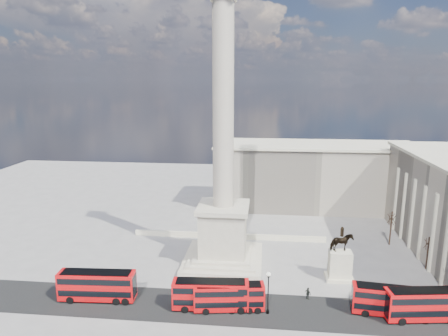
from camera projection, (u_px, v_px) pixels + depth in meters
name	position (u px, v px, depth m)	size (l,w,h in m)	color
ground	(220.00, 275.00, 68.05)	(180.00, 180.00, 0.00)	gray
asphalt_road	(247.00, 309.00, 57.83)	(120.00, 9.00, 0.01)	black
nelsons_column	(223.00, 194.00, 70.11)	(14.00, 14.00, 49.85)	beige
balustrade_wall	(229.00, 236.00, 83.47)	(40.00, 0.60, 1.10)	beige
building_northeast	(314.00, 175.00, 103.10)	(51.00, 17.00, 16.60)	beige
red_bus_a	(211.00, 294.00, 57.36)	(11.06, 3.21, 4.43)	red
red_bus_b	(230.00, 297.00, 57.09)	(10.29, 3.62, 4.08)	red
red_bus_c	(392.00, 301.00, 55.77)	(10.79, 3.55, 4.30)	red
red_bus_d	(426.00, 304.00, 54.73)	(11.37, 3.97, 4.52)	red
red_bus_e	(98.00, 285.00, 59.68)	(11.50, 3.23, 4.61)	red
victorian_lamp	(268.00, 289.00, 55.96)	(0.54, 0.54, 6.35)	black
equestrian_statue	(340.00, 261.00, 65.82)	(4.51, 3.38, 9.25)	beige
bare_tree_mid	(429.00, 243.00, 69.07)	(1.65, 1.65, 6.24)	#332319
bare_tree_far	(392.00, 217.00, 79.17)	(1.79, 1.79, 7.33)	#332319
pedestrian_walking	(355.00, 294.00, 60.18)	(0.67, 0.44, 1.84)	black
pedestrian_standing	(380.00, 298.00, 59.11)	(0.78, 0.61, 1.61)	black
pedestrian_crossing	(308.00, 293.00, 60.16)	(1.14, 0.47, 1.95)	black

